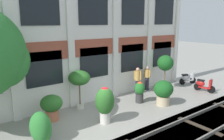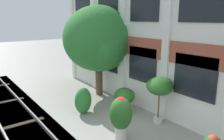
% 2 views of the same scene
% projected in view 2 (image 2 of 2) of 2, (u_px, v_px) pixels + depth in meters
% --- Properties ---
extents(ground_plane, '(80.00, 80.00, 0.00)m').
position_uv_depth(ground_plane, '(118.00, 136.00, 8.49)').
color(ground_plane, gray).
extents(apartment_facade, '(17.43, 0.64, 8.64)m').
position_uv_depth(apartment_facade, '(172.00, 22.00, 9.18)').
color(apartment_facade, silver).
rests_on(apartment_facade, ground).
extents(broadleaf_tree, '(4.24, 4.04, 5.19)m').
position_uv_depth(broadleaf_tree, '(99.00, 41.00, 12.41)').
color(broadleaf_tree, brown).
rests_on(broadleaf_tree, ground).
extents(potted_plant_fluted_column, '(1.01, 1.01, 1.21)m').
position_uv_depth(potted_plant_fluted_column, '(124.00, 98.00, 10.49)').
color(potted_plant_fluted_column, '#B76647').
rests_on(potted_plant_fluted_column, ground).
extents(potted_plant_glazed_jar, '(0.85, 0.85, 1.68)m').
position_uv_depth(potted_plant_glazed_jar, '(121.00, 114.00, 8.04)').
color(potted_plant_glazed_jar, beige).
rests_on(potted_plant_glazed_jar, ground).
extents(potted_plant_low_pan, '(1.13, 1.13, 2.04)m').
position_uv_depth(potted_plant_low_pan, '(160.00, 87.00, 9.23)').
color(potted_plant_low_pan, beige).
rests_on(potted_plant_low_pan, ground).
extents(topiary_hedge, '(0.99, 1.12, 1.26)m').
position_uv_depth(topiary_hedge, '(83.00, 101.00, 10.39)').
color(topiary_hedge, '#2D7A33').
rests_on(topiary_hedge, ground).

